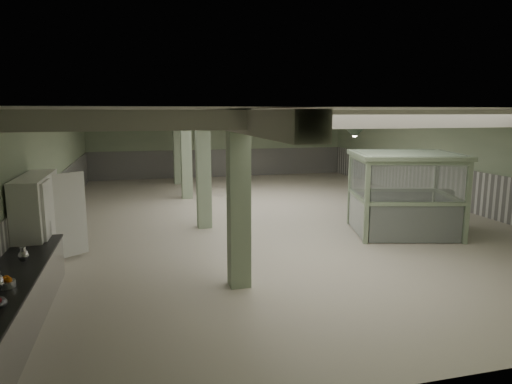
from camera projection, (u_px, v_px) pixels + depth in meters
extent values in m
plane|color=beige|center=(272.00, 215.00, 15.79)|extent=(20.00, 20.00, 0.00)
cube|color=silver|center=(273.00, 110.00, 15.17)|extent=(14.00, 20.00, 0.02)
cube|color=#A5B792|center=(220.00, 144.00, 25.01)|extent=(14.00, 0.02, 3.60)
cube|color=#A5B792|center=(491.00, 247.00, 5.95)|extent=(14.00, 0.02, 3.60)
cube|color=#A5B792|center=(50.00, 170.00, 13.75)|extent=(0.02, 20.00, 3.60)
cube|color=#A5B792|center=(450.00, 159.00, 17.22)|extent=(0.02, 20.00, 3.60)
cube|color=white|center=(54.00, 204.00, 13.93)|extent=(0.05, 19.90, 1.50)
cube|color=white|center=(447.00, 186.00, 17.39)|extent=(0.05, 19.90, 1.50)
cube|color=white|center=(221.00, 163.00, 25.17)|extent=(13.90, 0.05, 1.50)
cube|color=beige|center=(198.00, 117.00, 14.59)|extent=(0.45, 19.90, 0.40)
cube|color=beige|center=(394.00, 119.00, 8.05)|extent=(13.90, 0.35, 0.32)
cube|color=beige|center=(335.00, 117.00, 10.43)|extent=(13.90, 0.35, 0.32)
cube|color=beige|center=(298.00, 116.00, 12.82)|extent=(13.90, 0.35, 0.32)
cube|color=beige|center=(273.00, 116.00, 15.20)|extent=(13.90, 0.35, 0.32)
cube|color=beige|center=(254.00, 115.00, 17.58)|extent=(13.90, 0.35, 0.32)
cube|color=beige|center=(240.00, 115.00, 19.96)|extent=(13.90, 0.35, 0.32)
cube|color=beige|center=(229.00, 114.00, 22.35)|extent=(13.90, 0.35, 0.32)
cube|color=#98AD8B|center=(239.00, 200.00, 9.14)|extent=(0.42, 0.42, 3.60)
cube|color=#98AD8B|center=(203.00, 170.00, 13.91)|extent=(0.42, 0.42, 3.60)
cube|color=#98AD8B|center=(186.00, 155.00, 18.67)|extent=(0.42, 0.42, 3.60)
cube|color=#98AD8B|center=(178.00, 148.00, 22.49)|extent=(0.42, 0.42, 3.60)
cone|color=#29372A|center=(355.00, 133.00, 10.62)|extent=(0.44, 0.44, 0.22)
cone|color=#29372A|center=(282.00, 126.00, 15.86)|extent=(0.44, 0.44, 0.22)
cone|color=#29372A|center=(249.00, 123.00, 20.63)|extent=(0.44, 0.44, 0.22)
cube|color=silver|center=(10.00, 305.00, 7.42)|extent=(0.88, 5.23, 0.88)
cube|color=black|center=(8.00, 279.00, 7.35)|extent=(0.92, 5.27, 0.04)
cylinder|color=#B2B2B7|center=(6.00, 285.00, 6.94)|extent=(0.32, 0.32, 0.10)
cube|color=white|center=(38.00, 225.00, 10.15)|extent=(0.58, 2.33, 2.14)
cube|color=white|center=(49.00, 230.00, 9.72)|extent=(0.06, 0.87, 2.04)
cube|color=white|center=(63.00, 217.00, 10.86)|extent=(0.72, 0.59, 2.04)
cube|color=silver|center=(51.00, 229.00, 9.73)|extent=(0.02, 0.05, 0.30)
cube|color=silver|center=(59.00, 218.00, 10.75)|extent=(0.02, 0.05, 0.30)
cube|color=gray|center=(367.00, 203.00, 12.24)|extent=(0.15, 0.15, 2.25)
cube|color=gray|center=(350.00, 189.00, 14.46)|extent=(0.15, 0.15, 2.25)
cube|color=gray|center=(468.00, 203.00, 12.22)|extent=(0.15, 0.15, 2.25)
cube|color=gray|center=(435.00, 189.00, 14.44)|extent=(0.15, 0.15, 2.25)
cube|color=gray|center=(406.00, 155.00, 13.13)|extent=(3.50, 3.18, 0.12)
cube|color=silver|center=(416.00, 224.00, 12.33)|extent=(2.44, 0.70, 1.05)
cube|color=silver|center=(419.00, 179.00, 12.12)|extent=(2.44, 0.70, 1.22)
cube|color=silver|center=(392.00, 207.00, 14.55)|extent=(2.44, 0.70, 1.05)
cube|color=silver|center=(394.00, 169.00, 14.34)|extent=(2.44, 0.70, 1.22)
cube|color=silver|center=(357.00, 215.00, 13.45)|extent=(0.59, 2.00, 1.05)
cube|color=silver|center=(359.00, 173.00, 13.24)|extent=(0.59, 2.00, 1.22)
cube|color=silver|center=(449.00, 215.00, 13.43)|extent=(0.59, 2.00, 1.05)
cube|color=silver|center=(452.00, 173.00, 13.22)|extent=(0.59, 2.00, 1.22)
cube|color=#595B4C|center=(445.00, 208.00, 14.28)|extent=(0.53, 0.62, 1.14)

